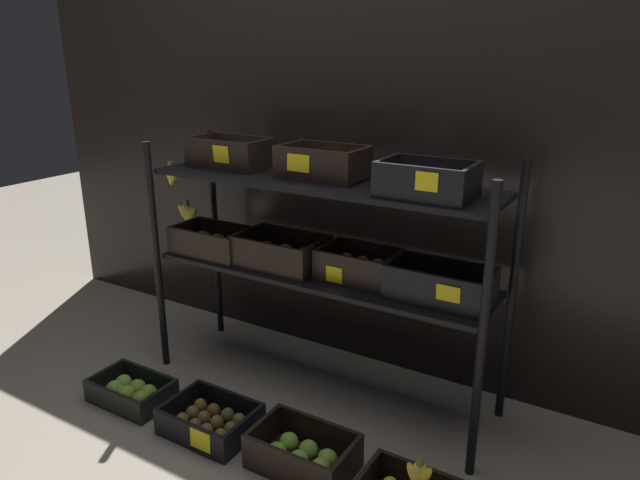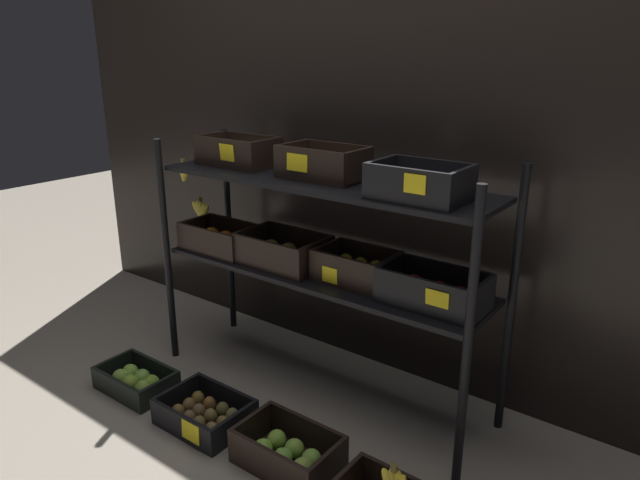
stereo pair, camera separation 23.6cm
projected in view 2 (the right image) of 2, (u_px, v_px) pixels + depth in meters
name	position (u px, v px, depth m)	size (l,w,h in m)	color
ground_plane	(320.00, 387.00, 2.58)	(10.00, 10.00, 0.00)	gray
storefront_wall	(374.00, 168.00, 2.59)	(3.87, 0.12, 1.84)	black
display_rack	(313.00, 229.00, 2.36)	(1.61, 0.43, 1.07)	black
crate_ground_apple_green	(136.00, 381.00, 2.54)	(0.34, 0.22, 0.10)	black
crate_ground_kiwi	(205.00, 415.00, 2.31)	(0.35, 0.26, 0.11)	black
crate_ground_center_apple_green	(288.00, 453.00, 2.08)	(0.37, 0.23, 0.14)	black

